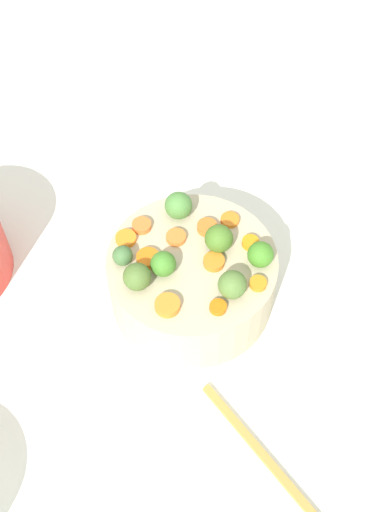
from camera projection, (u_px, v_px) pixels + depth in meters
name	position (u px, v px, depth m)	size (l,w,h in m)	color
tabletop	(221.00, 283.00, 1.08)	(2.40, 2.40, 0.02)	white
serving_bowl_carrots	(192.00, 279.00, 1.01)	(0.26, 0.26, 0.10)	#C0B28F
carrot_slice_0	(258.00, 283.00, 0.94)	(0.03, 0.03, 0.01)	orange
carrot_slice_1	(217.00, 307.00, 0.91)	(0.02, 0.02, 0.01)	orange
carrot_slice_2	(168.00, 305.00, 0.91)	(0.04, 0.04, 0.01)	orange
carrot_slice_3	(142.00, 226.00, 1.00)	(0.03, 0.03, 0.01)	orange
carrot_slice_4	(250.00, 244.00, 0.98)	(0.03, 0.03, 0.01)	orange
carrot_slice_5	(207.00, 227.00, 1.00)	(0.03, 0.03, 0.01)	orange
carrot_slice_6	(176.00, 239.00, 0.98)	(0.03, 0.03, 0.01)	orange
carrot_slice_7	(214.00, 262.00, 0.96)	(0.03, 0.03, 0.01)	orange
carrot_slice_8	(148.00, 258.00, 0.96)	(0.04, 0.04, 0.01)	orange
carrot_slice_9	(126.00, 238.00, 0.99)	(0.03, 0.03, 0.01)	orange
carrot_slice_10	(230.00, 220.00, 1.01)	(0.03, 0.03, 0.01)	orange
brussels_sprout_0	(232.00, 285.00, 0.92)	(0.04, 0.04, 0.04)	#547735
brussels_sprout_1	(261.00, 255.00, 0.95)	(0.04, 0.04, 0.04)	#448626
brussels_sprout_2	(179.00, 206.00, 1.00)	(0.04, 0.04, 0.04)	#4D863C
brussels_sprout_3	(163.00, 264.00, 0.94)	(0.04, 0.04, 0.04)	#44842B
brussels_sprout_4	(219.00, 239.00, 0.96)	(0.04, 0.04, 0.04)	#4A7727
brussels_sprout_5	(123.00, 256.00, 0.95)	(0.03, 0.03, 0.03)	#446F3A
brussels_sprout_6	(137.00, 277.00, 0.93)	(0.04, 0.04, 0.04)	#4F6F2F
wooden_spoon	(310.00, 511.00, 0.85)	(0.25, 0.24, 0.01)	#BC8E41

